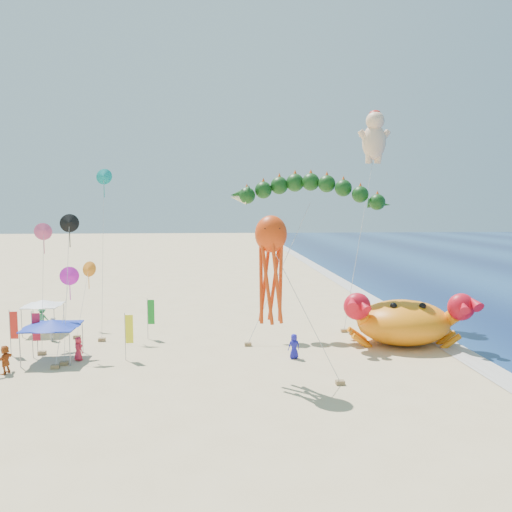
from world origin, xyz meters
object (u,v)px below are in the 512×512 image
at_px(dragon_kite, 308,195).
at_px(canopy_blue, 52,324).
at_px(canopy_white, 43,303).
at_px(crab_inflatable, 404,321).
at_px(cherub_kite, 374,136).
at_px(octopus_kite, 271,261).

xyz_separation_m(dragon_kite, canopy_blue, (-18.24, -5.90, -8.62)).
bearing_deg(canopy_white, crab_inflatable, -11.73).
bearing_deg(dragon_kite, crab_inflatable, -33.40).
height_order(crab_inflatable, canopy_blue, crab_inflatable).
xyz_separation_m(crab_inflatable, dragon_kite, (-6.47, 4.27, 9.27)).
bearing_deg(canopy_blue, cherub_kite, 23.83).
distance_m(cherub_kite, canopy_blue, 30.93).
xyz_separation_m(cherub_kite, canopy_blue, (-25.19, -11.13, -14.09)).
distance_m(octopus_kite, canopy_blue, 15.69).
distance_m(dragon_kite, canopy_white, 23.04).
bearing_deg(canopy_white, octopus_kite, -36.37).
bearing_deg(octopus_kite, dragon_kite, 69.37).
relative_size(octopus_kite, canopy_white, 3.23).
xyz_separation_m(dragon_kite, canopy_white, (-21.31, 1.50, -8.63)).
xyz_separation_m(dragon_kite, cherub_kite, (6.95, 5.23, 5.47)).
height_order(crab_inflatable, octopus_kite, octopus_kite).
height_order(cherub_kite, canopy_blue, cherub_kite).
relative_size(cherub_kite, octopus_kite, 1.94).
height_order(octopus_kite, canopy_white, octopus_kite).
distance_m(cherub_kite, canopy_white, 31.79).
relative_size(octopus_kite, canopy_blue, 2.65).
relative_size(cherub_kite, canopy_blue, 5.14).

